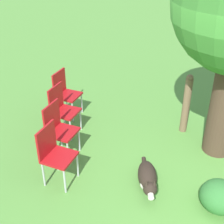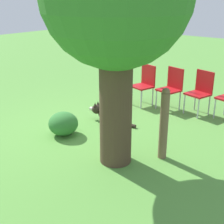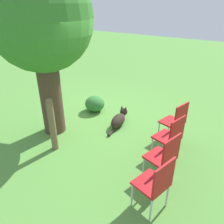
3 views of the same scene
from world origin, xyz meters
The scene contains 8 objects.
ground_plane centered at (0.00, 0.00, 0.00)m, with size 30.00×30.00×0.00m, color #56933D.
dog centered at (-0.85, -0.23, 0.15)m, with size 0.37×1.06×0.39m.
fence_post centered at (-0.26, 1.36, 0.58)m, with size 0.13×0.13×1.16m.
red_chair_0 centered at (-2.23, -0.29, 0.54)m, with size 0.52×0.53×0.94m.
red_chair_1 centered at (-2.36, 0.34, 0.54)m, with size 0.52×0.53×0.94m.
red_chair_2 centered at (-2.49, 0.97, 0.54)m, with size 0.52×0.53×0.94m.
red_chair_3 centered at (-2.62, 1.60, 0.54)m, with size 0.52×0.53×0.94m.
low_shrub centered at (0.14, -0.51, 0.22)m, with size 0.54×0.54×0.44m.
Camera 1 is at (-0.84, -3.71, 3.36)m, focal length 50.00 mm.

